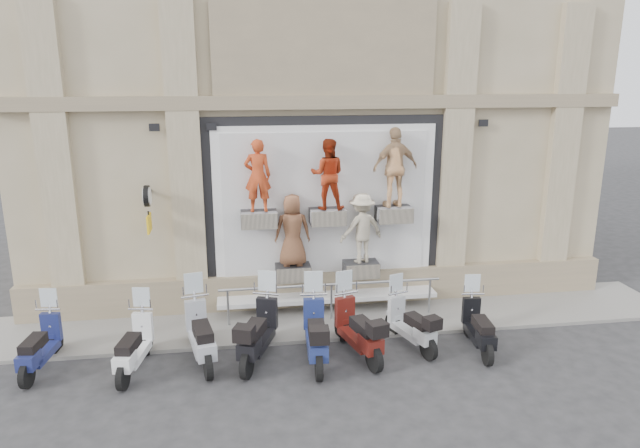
# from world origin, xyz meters

# --- Properties ---
(ground) EXTENTS (90.00, 90.00, 0.00)m
(ground) POSITION_xyz_m (0.00, 0.00, 0.00)
(ground) COLOR #2A2A2C
(ground) RESTS_ON ground
(sidewalk) EXTENTS (16.00, 2.20, 0.08)m
(sidewalk) POSITION_xyz_m (0.00, 2.10, 0.04)
(sidewalk) COLOR gray
(sidewalk) RESTS_ON ground
(building) EXTENTS (14.00, 8.60, 12.00)m
(building) POSITION_xyz_m (0.00, 7.00, 6.00)
(building) COLOR tan
(building) RESTS_ON ground
(shop_vitrine) EXTENTS (5.60, 0.87, 4.30)m
(shop_vitrine) POSITION_xyz_m (0.11, 2.75, 2.40)
(shop_vitrine) COLOR black
(shop_vitrine) RESTS_ON ground
(guard_rail) EXTENTS (5.06, 0.10, 0.93)m
(guard_rail) POSITION_xyz_m (0.00, 2.00, 0.47)
(guard_rail) COLOR #9EA0A5
(guard_rail) RESTS_ON ground
(clock_sign_bracket) EXTENTS (0.10, 0.80, 1.02)m
(clock_sign_bracket) POSITION_xyz_m (-3.90, 2.47, 2.80)
(clock_sign_bracket) COLOR black
(clock_sign_bracket) RESTS_ON ground
(scooter_a) EXTENTS (0.71, 1.80, 1.43)m
(scooter_a) POSITION_xyz_m (-5.79, 0.69, 0.71)
(scooter_a) COLOR navy
(scooter_a) RESTS_ON ground
(scooter_b) EXTENTS (0.83, 1.86, 1.46)m
(scooter_b) POSITION_xyz_m (-4.03, 0.38, 0.73)
(scooter_b) COLOR silver
(scooter_b) RESTS_ON ground
(scooter_c) EXTENTS (0.97, 2.06, 1.61)m
(scooter_c) POSITION_xyz_m (-2.81, 0.58, 0.81)
(scooter_c) COLOR #A0A3AD
(scooter_c) RESTS_ON ground
(scooter_d) EXTENTS (1.24, 2.08, 1.62)m
(scooter_d) POSITION_xyz_m (-1.71, 0.48, 0.81)
(scooter_d) COLOR black
(scooter_d) RESTS_ON ground
(scooter_e) EXTENTS (0.72, 2.04, 1.63)m
(scooter_e) POSITION_xyz_m (-0.60, 0.26, 0.81)
(scooter_e) COLOR navy
(scooter_e) RESTS_ON ground
(scooter_f) EXTENTS (1.04, 2.02, 1.58)m
(scooter_f) POSITION_xyz_m (0.24, 0.36, 0.79)
(scooter_f) COLOR #54130E
(scooter_f) RESTS_ON ground
(scooter_g) EXTENTS (1.01, 1.80, 1.40)m
(scooter_g) POSITION_xyz_m (1.40, 0.57, 0.70)
(scooter_g) COLOR #A9ADB1
(scooter_g) RESTS_ON ground
(scooter_h) EXTENTS (0.70, 1.79, 1.42)m
(scooter_h) POSITION_xyz_m (2.72, 0.23, 0.71)
(scooter_h) COLOR black
(scooter_h) RESTS_ON ground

